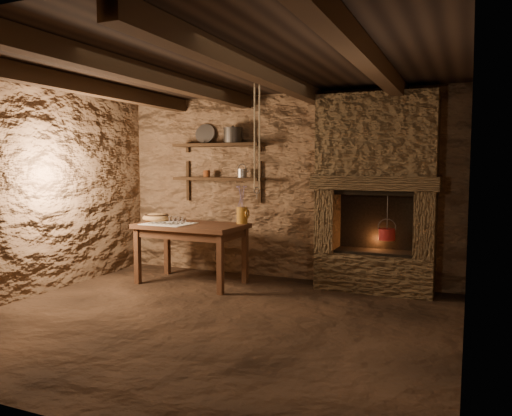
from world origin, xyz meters
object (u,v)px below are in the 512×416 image
at_px(stoneware_jug, 242,207).
at_px(wooden_bowl, 156,218).
at_px(iron_stockpot, 233,136).
at_px(work_table, 191,251).
at_px(red_pot, 387,233).

relative_size(stoneware_jug, wooden_bowl, 1.34).
bearing_deg(stoneware_jug, iron_stockpot, 143.99).
xyz_separation_m(stoneware_jug, iron_stockpot, (-0.30, 0.35, 0.90)).
distance_m(work_table, wooden_bowl, 0.69).
distance_m(iron_stockpot, red_pot, 2.34).
xyz_separation_m(wooden_bowl, red_pot, (2.88, 0.41, -0.10)).
relative_size(iron_stockpot, red_pot, 0.46).
distance_m(wooden_bowl, red_pot, 2.91).
height_order(work_table, iron_stockpot, iron_stockpot).
bearing_deg(wooden_bowl, work_table, -7.99).
relative_size(stoneware_jug, iron_stockpot, 1.95).
height_order(wooden_bowl, red_pot, red_pot).
height_order(wooden_bowl, iron_stockpot, iron_stockpot).
xyz_separation_m(stoneware_jug, red_pot, (1.73, 0.23, -0.26)).
xyz_separation_m(work_table, stoneware_jug, (0.58, 0.26, 0.55)).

